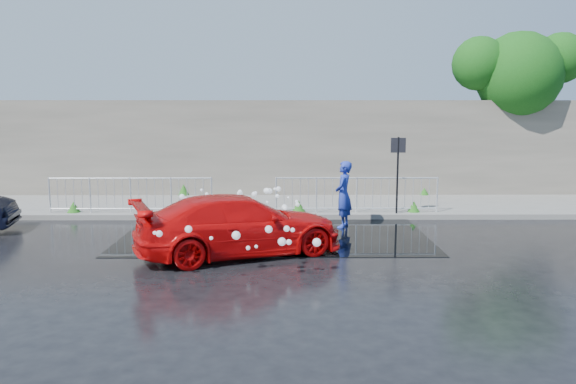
{
  "coord_description": "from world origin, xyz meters",
  "views": [
    {
      "loc": [
        0.75,
        -13.81,
        3.34
      ],
      "look_at": [
        0.86,
        1.92,
        1.0
      ],
      "focal_mm": 35.0,
      "sensor_mm": 36.0,
      "label": 1
    }
  ],
  "objects": [
    {
      "name": "sign_post",
      "position": [
        4.2,
        3.1,
        1.72
      ],
      "size": [
        0.45,
        0.06,
        2.5
      ],
      "color": "black",
      "rests_on": "ground"
    },
    {
      "name": "red_car",
      "position": [
        -0.28,
        -1.18,
        0.69
      ],
      "size": [
        5.16,
        3.57,
        1.39
      ],
      "primitive_type": "imported",
      "rotation": [
        0.0,
        0.0,
        1.95
      ],
      "color": "#C00708",
      "rests_on": "ground"
    },
    {
      "name": "ground",
      "position": [
        0.0,
        0.0,
        0.0
      ],
      "size": [
        90.0,
        90.0,
        0.0
      ],
      "primitive_type": "plane",
      "color": "black",
      "rests_on": "ground"
    },
    {
      "name": "railing_left",
      "position": [
        -4.0,
        3.35,
        0.74
      ],
      "size": [
        5.05,
        0.05,
        1.1
      ],
      "color": "silver",
      "rests_on": "pavement"
    },
    {
      "name": "railing_right",
      "position": [
        3.0,
        3.35,
        0.74
      ],
      "size": [
        5.05,
        0.05,
        1.1
      ],
      "color": "silver",
      "rests_on": "pavement"
    },
    {
      "name": "weeds",
      "position": [
        -0.29,
        4.54,
        0.32
      ],
      "size": [
        12.17,
        3.93,
        0.4
      ],
      "color": "#1A5717",
      "rests_on": "pavement"
    },
    {
      "name": "puddle",
      "position": [
        0.5,
        1.0,
        0.01
      ],
      "size": [
        8.0,
        5.0,
        0.01
      ],
      "primitive_type": "cube",
      "color": "black",
      "rests_on": "ground"
    },
    {
      "name": "retaining_wall",
      "position": [
        0.0,
        7.2,
        1.9
      ],
      "size": [
        30.0,
        0.6,
        3.5
      ],
      "primitive_type": "cube",
      "color": "#5C574E",
      "rests_on": "pavement"
    },
    {
      "name": "curb",
      "position": [
        0.0,
        3.0,
        0.08
      ],
      "size": [
        30.0,
        0.25,
        0.16
      ],
      "primitive_type": "cube",
      "color": "#61625D",
      "rests_on": "ground"
    },
    {
      "name": "water_spray",
      "position": [
        -0.09,
        0.11,
        0.76
      ],
      "size": [
        3.63,
        5.7,
        1.04
      ],
      "color": "white",
      "rests_on": "ground"
    },
    {
      "name": "tree",
      "position": [
        9.46,
        7.41,
        4.72
      ],
      "size": [
        4.94,
        3.18,
        6.19
      ],
      "color": "#332114",
      "rests_on": "ground"
    },
    {
      "name": "pavement",
      "position": [
        0.0,
        5.0,
        0.07
      ],
      "size": [
        30.0,
        4.0,
        0.15
      ],
      "primitive_type": "cube",
      "color": "#61625D",
      "rests_on": "ground"
    },
    {
      "name": "person",
      "position": [
        2.42,
        1.8,
        0.94
      ],
      "size": [
        0.65,
        0.8,
        1.89
      ],
      "primitive_type": "imported",
      "rotation": [
        0.0,
        0.0,
        -1.91
      ],
      "color": "#2133A5",
      "rests_on": "ground"
    }
  ]
}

